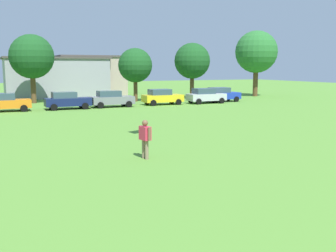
{
  "coord_description": "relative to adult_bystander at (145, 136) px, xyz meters",
  "views": [
    {
      "loc": [
        -2.5,
        -0.24,
        4.01
      ],
      "look_at": [
        2.87,
        11.7,
        2.06
      ],
      "focal_mm": 42.32,
      "sensor_mm": 36.0,
      "label": 1
    }
  ],
  "objects": [
    {
      "name": "parked_car_navy_2",
      "position": [
        0.62,
        22.68,
        -0.17
      ],
      "size": [
        4.3,
        2.02,
        1.68
      ],
      "color": "#141E4C",
      "rests_on": "ground"
    },
    {
      "name": "house_left",
      "position": [
        2.18,
        39.93,
        1.65
      ],
      "size": [
        13.49,
        9.18,
        5.33
      ],
      "color": "#9999A3",
      "rests_on": "ground"
    },
    {
      "name": "tree_center_left",
      "position": [
        -1.62,
        30.88,
        4.13
      ],
      "size": [
        4.91,
        4.91,
        7.65
      ],
      "color": "brown",
      "rests_on": "ground"
    },
    {
      "name": "house_right",
      "position": [
        6.93,
        39.93,
        1.78
      ],
      "size": [
        9.16,
        7.67,
        5.61
      ],
      "color": "tan",
      "rests_on": "ground"
    },
    {
      "name": "parked_car_blue_6",
      "position": [
        18.62,
        23.77,
        -0.17
      ],
      "size": [
        4.3,
        2.02,
        1.68
      ],
      "color": "#1E38AD",
      "rests_on": "ground"
    },
    {
      "name": "tree_center_right",
      "position": [
        9.63,
        28.32,
        3.19
      ],
      "size": [
        4.01,
        4.01,
        6.25
      ],
      "color": "brown",
      "rests_on": "ground"
    },
    {
      "name": "tree_far_right",
      "position": [
        27.76,
        29.53,
        5.06
      ],
      "size": [
        5.78,
        5.78,
        9.01
      ],
      "color": "brown",
      "rests_on": "ground"
    },
    {
      "name": "parked_car_gray_3",
      "position": [
        5.11,
        22.88,
        -0.17
      ],
      "size": [
        4.3,
        2.02,
        1.68
      ],
      "color": "slate",
      "rests_on": "ground"
    },
    {
      "name": "parked_car_yellow_4",
      "position": [
        10.8,
        23.13,
        -0.17
      ],
      "size": [
        4.3,
        2.02,
        1.68
      ],
      "color": "yellow",
      "rests_on": "ground"
    },
    {
      "name": "parked_car_orange_1",
      "position": [
        -4.92,
        22.86,
        -0.17
      ],
      "size": [
        4.3,
        2.02,
        1.68
      ],
      "color": "orange",
      "rests_on": "ground"
    },
    {
      "name": "parked_car_silver_5",
      "position": [
        15.94,
        22.69,
        -0.17
      ],
      "size": [
        4.3,
        2.02,
        1.68
      ],
      "color": "silver",
      "rests_on": "ground"
    },
    {
      "name": "adult_bystander",
      "position": [
        0.0,
        0.0,
        0.0
      ],
      "size": [
        0.42,
        0.81,
        1.73
      ],
      "rotation": [
        0.0,
        0.0,
        4.9
      ],
      "color": "#8C7259",
      "rests_on": "ground"
    },
    {
      "name": "tree_right",
      "position": [
        17.7,
        29.37,
        3.76
      ],
      "size": [
        4.56,
        4.56,
        7.1
      ],
      "color": "brown",
      "rests_on": "ground"
    },
    {
      "name": "ground_plane",
      "position": [
        -3.6,
        14.23,
        -1.03
      ],
      "size": [
        160.0,
        160.0,
        0.0
      ],
      "primitive_type": "plane",
      "color": "#568C33"
    }
  ]
}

